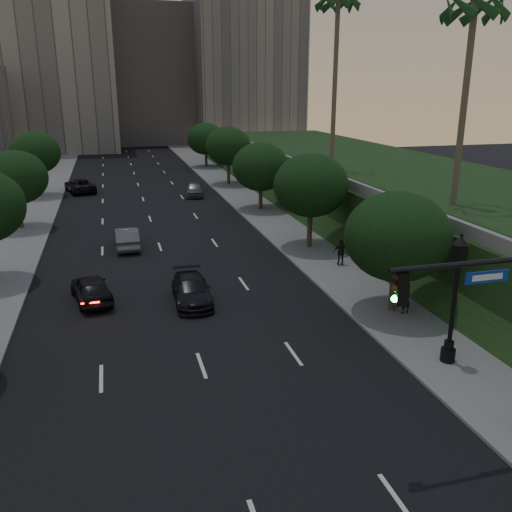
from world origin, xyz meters
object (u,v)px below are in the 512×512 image
object	(u,v)px
sedan_near_left	(91,289)
pedestrian_c	(341,252)
traffic_signal_mast	(512,341)
sedan_far_left	(80,185)
sedan_mid_left	(127,238)
sedan_far_right	(194,189)
pedestrian_b	(402,286)
pedestrian_a	(406,298)
street_lamp	(454,305)
sedan_near_right	(192,290)

from	to	relation	value
sedan_near_left	pedestrian_c	distance (m)	15.38
traffic_signal_mast	sedan_near_left	distance (m)	20.75
sedan_far_left	pedestrian_c	bearing A→B (deg)	104.14
sedan_mid_left	pedestrian_c	world-z (taller)	pedestrian_c
sedan_mid_left	sedan_far_right	size ratio (longest dim) A/B	1.04
pedestrian_b	pedestrian_c	world-z (taller)	pedestrian_b
pedestrian_a	sedan_near_left	bearing A→B (deg)	-36.36
sedan_near_left	sedan_far_left	size ratio (longest dim) A/B	0.79
traffic_signal_mast	street_lamp	distance (m)	5.43
pedestrian_b	pedestrian_c	size ratio (longest dim) A/B	1.07
street_lamp	sedan_near_left	distance (m)	18.19
traffic_signal_mast	sedan_far_left	xyz separation A→B (m)	(-14.66, 49.23, -2.91)
traffic_signal_mast	sedan_far_right	size ratio (longest dim) A/B	1.60
pedestrian_c	pedestrian_b	bearing A→B (deg)	108.31
sedan_near_right	pedestrian_b	xyz separation A→B (m)	(10.63, -3.24, 0.37)
sedan_near_left	sedan_far_right	size ratio (longest dim) A/B	0.99
sedan_far_left	pedestrian_c	size ratio (longest dim) A/B	3.24
sedan_mid_left	pedestrian_c	distance (m)	15.25
pedestrian_a	pedestrian_b	world-z (taller)	pedestrian_b
traffic_signal_mast	sedan_near_left	bearing A→B (deg)	128.53
pedestrian_a	pedestrian_c	xyz separation A→B (m)	(0.05, 8.07, 0.03)
sedan_near_left	pedestrian_a	world-z (taller)	pedestrian_a
sedan_mid_left	sedan_near_right	xyz separation A→B (m)	(2.91, -11.41, -0.07)
traffic_signal_mast	pedestrian_c	bearing A→B (deg)	82.27
traffic_signal_mast	sedan_mid_left	world-z (taller)	traffic_signal_mast
sedan_far_right	pedestrian_a	xyz separation A→B (m)	(5.34, -33.91, 0.22)
pedestrian_b	traffic_signal_mast	bearing A→B (deg)	77.74
sedan_near_right	pedestrian_c	size ratio (longest dim) A/B	2.78
pedestrian_b	street_lamp	bearing A→B (deg)	79.83
traffic_signal_mast	sedan_near_left	xyz separation A→B (m)	(-12.79, 16.07, -2.94)
sedan_mid_left	pedestrian_a	distance (m)	20.62
traffic_signal_mast	pedestrian_b	size ratio (longest dim) A/B	3.87
street_lamp	sedan_far_left	world-z (taller)	street_lamp
traffic_signal_mast	pedestrian_a	world-z (taller)	traffic_signal_mast
sedan_near_left	sedan_mid_left	world-z (taller)	sedan_mid_left
pedestrian_b	sedan_far_right	bearing A→B (deg)	-77.19
street_lamp	sedan_near_left	xyz separation A→B (m)	(-14.38, 10.97, -1.90)
sedan_near_right	pedestrian_a	distance (m)	11.06
sedan_near_right	pedestrian_a	world-z (taller)	pedestrian_a
sedan_near_left	pedestrian_a	size ratio (longest dim) A/B	2.65
street_lamp	pedestrian_b	distance (m)	6.64
sedan_far_left	sedan_far_right	bearing A→B (deg)	140.88
sedan_near_right	pedestrian_b	world-z (taller)	pedestrian_b
traffic_signal_mast	pedestrian_c	size ratio (longest dim) A/B	4.15
traffic_signal_mast	street_lamp	xyz separation A→B (m)	(1.58, 5.09, -1.04)
sedan_far_left	traffic_signal_mast	bearing A→B (deg)	91.97
sedan_mid_left	pedestrian_c	bearing A→B (deg)	147.94
street_lamp	sedan_far_left	size ratio (longest dim) A/B	1.03
traffic_signal_mast	sedan_mid_left	bearing A→B (deg)	112.06
pedestrian_a	pedestrian_c	distance (m)	8.07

